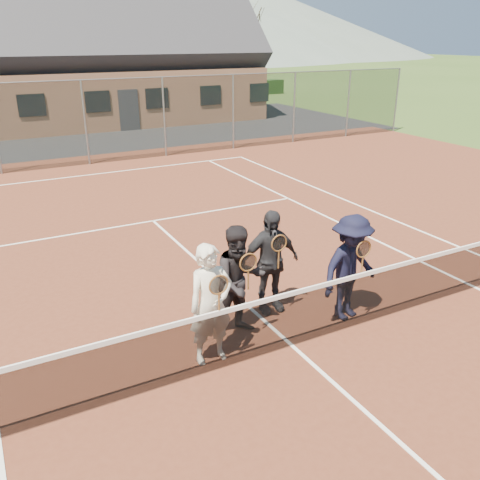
{
  "coord_description": "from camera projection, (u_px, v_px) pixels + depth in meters",
  "views": [
    {
      "loc": [
        -3.8,
        -5.43,
        4.41
      ],
      "look_at": [
        -0.1,
        1.5,
        1.25
      ],
      "focal_mm": 38.0,
      "sensor_mm": 36.0,
      "label": 1
    }
  ],
  "objects": [
    {
      "name": "court_markings",
      "position": [
        292.0,
        345.0,
        7.74
      ],
      "size": [
        11.03,
        23.83,
        0.01
      ],
      "color": "white",
      "rests_on": "court_surface"
    },
    {
      "name": "clubhouse",
      "position": [
        112.0,
        45.0,
        27.66
      ],
      "size": [
        15.6,
        8.2,
        7.7
      ],
      "color": "#9E6B4C",
      "rests_on": "ground"
    },
    {
      "name": "tree_c",
      "position": [
        43.0,
        14.0,
        33.48
      ],
      "size": [
        3.2,
        3.2,
        7.77
      ],
      "color": "#381F14",
      "rests_on": "ground"
    },
    {
      "name": "player_d",
      "position": [
        350.0,
        268.0,
        8.24
      ],
      "size": [
        1.26,
        0.87,
        1.8
      ],
      "color": "black",
      "rests_on": "court_surface"
    },
    {
      "name": "tree_d",
      "position": [
        184.0,
        17.0,
        37.85
      ],
      "size": [
        3.2,
        3.2,
        7.77
      ],
      "color": "#362413",
      "rests_on": "ground"
    },
    {
      "name": "tree_e",
      "position": [
        254.0,
        18.0,
        40.48
      ],
      "size": [
        3.2,
        3.2,
        7.77
      ],
      "color": "#382414",
      "rests_on": "ground"
    },
    {
      "name": "perimeter_fence",
      "position": [
        85.0,
        123.0,
        18.23
      ],
      "size": [
        30.07,
        0.07,
        3.02
      ],
      "color": "slate",
      "rests_on": "ground"
    },
    {
      "name": "player_b",
      "position": [
        240.0,
        281.0,
        7.77
      ],
      "size": [
        0.89,
        0.7,
        1.8
      ],
      "color": "black",
      "rests_on": "court_surface"
    },
    {
      "name": "court_surface",
      "position": [
        292.0,
        346.0,
        7.75
      ],
      "size": [
        30.0,
        30.0,
        0.02
      ],
      "primitive_type": "cube",
      "color": "#562819",
      "rests_on": "ground"
    },
    {
      "name": "hedge_row",
      "position": [
        25.0,
        99.0,
        33.74
      ],
      "size": [
        40.0,
        1.2,
        1.1
      ],
      "primitive_type": "cube",
      "color": "black",
      "rests_on": "ground"
    },
    {
      "name": "hill_east",
      "position": [
        261.0,
        23.0,
        106.96
      ],
      "size": [
        90.0,
        90.0,
        14.0
      ],
      "primitive_type": "cone",
      "color": "#53635A",
      "rests_on": "ground"
    },
    {
      "name": "player_c",
      "position": [
        270.0,
        262.0,
        8.46
      ],
      "size": [
        1.09,
        0.54,
        1.8
      ],
      "color": "#222327",
      "rests_on": "court_surface"
    },
    {
      "name": "tennis_net",
      "position": [
        293.0,
        316.0,
        7.55
      ],
      "size": [
        11.68,
        0.08,
        1.1
      ],
      "color": "slate",
      "rests_on": "ground"
    },
    {
      "name": "ground",
      "position": [
        59.0,
        136.0,
        24.12
      ],
      "size": [
        220.0,
        220.0,
        0.0
      ],
      "primitive_type": "plane",
      "color": "#314B1A",
      "rests_on": "ground"
    },
    {
      "name": "player_a",
      "position": [
        211.0,
        305.0,
        7.1
      ],
      "size": [
        0.66,
        0.5,
        1.8
      ],
      "color": "white",
      "rests_on": "court_surface"
    }
  ]
}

